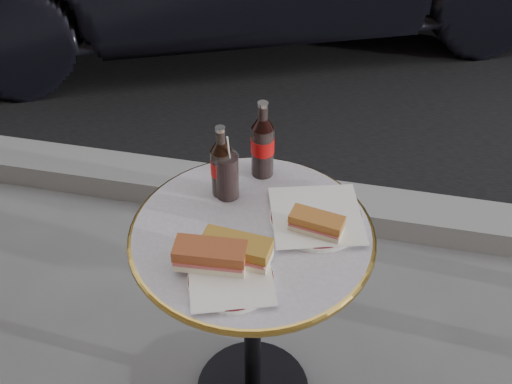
% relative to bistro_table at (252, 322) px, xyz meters
% --- Properties ---
extents(curb, '(40.00, 0.20, 0.12)m').
position_rel_bistro_table_xyz_m(curb, '(0.00, 0.90, -0.32)').
color(curb, gray).
rests_on(curb, ground).
extents(bistro_table, '(0.62, 0.62, 0.73)m').
position_rel_bistro_table_xyz_m(bistro_table, '(0.00, 0.00, 0.00)').
color(bistro_table, '#BAB2C4').
rests_on(bistro_table, ground).
extents(plate_left, '(0.23, 0.23, 0.01)m').
position_rel_bistro_table_xyz_m(plate_left, '(-0.01, -0.17, 0.37)').
color(plate_left, white).
rests_on(plate_left, bistro_table).
extents(plate_right, '(0.26, 0.26, 0.01)m').
position_rel_bistro_table_xyz_m(plate_right, '(0.15, 0.08, 0.37)').
color(plate_right, silver).
rests_on(plate_right, bistro_table).
extents(sandwich_left_a, '(0.17, 0.09, 0.06)m').
position_rel_bistro_table_xyz_m(sandwich_left_a, '(-0.07, -0.14, 0.41)').
color(sandwich_left_a, '#9A4927').
rests_on(sandwich_left_a, plate_left).
extents(sandwich_left_b, '(0.17, 0.09, 0.06)m').
position_rel_bistro_table_xyz_m(sandwich_left_b, '(-0.01, -0.11, 0.41)').
color(sandwich_left_b, '#A7762A').
rests_on(sandwich_left_b, plate_left).
extents(sandwich_right, '(0.14, 0.08, 0.05)m').
position_rel_bistro_table_xyz_m(sandwich_right, '(0.16, 0.02, 0.40)').
color(sandwich_right, '#B2692D').
rests_on(sandwich_right, plate_right).
extents(cola_bottle_left, '(0.07, 0.07, 0.21)m').
position_rel_bistro_table_xyz_m(cola_bottle_left, '(-0.11, 0.13, 0.47)').
color(cola_bottle_left, black).
rests_on(cola_bottle_left, bistro_table).
extents(cola_bottle_right, '(0.08, 0.08, 0.23)m').
position_rel_bistro_table_xyz_m(cola_bottle_right, '(-0.02, 0.23, 0.48)').
color(cola_bottle_right, black).
rests_on(cola_bottle_right, bistro_table).
extents(cola_glass, '(0.07, 0.07, 0.13)m').
position_rel_bistro_table_xyz_m(cola_glass, '(-0.09, 0.12, 0.43)').
color(cola_glass, black).
rests_on(cola_glass, bistro_table).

